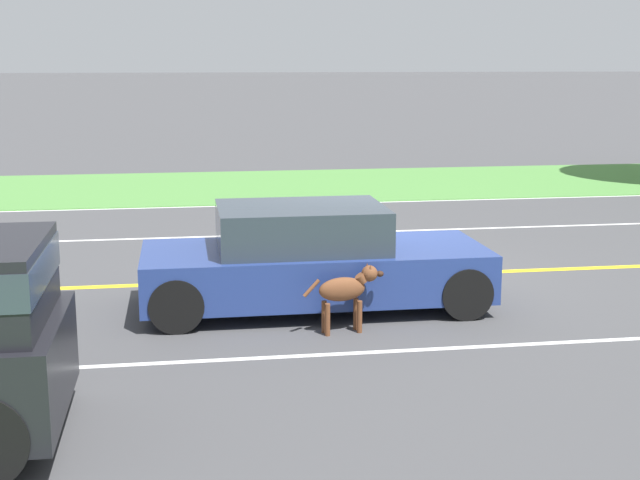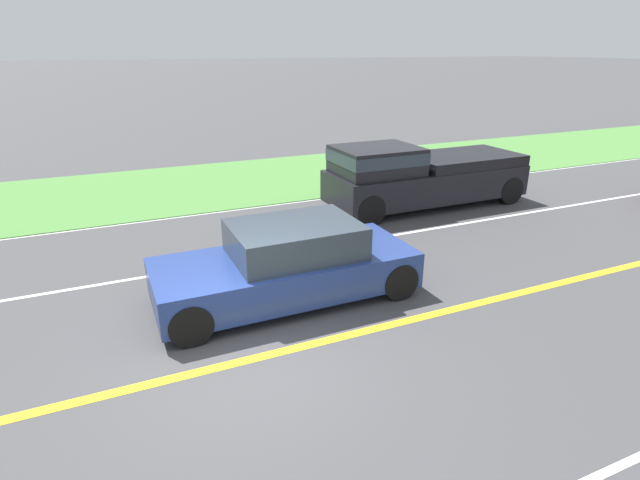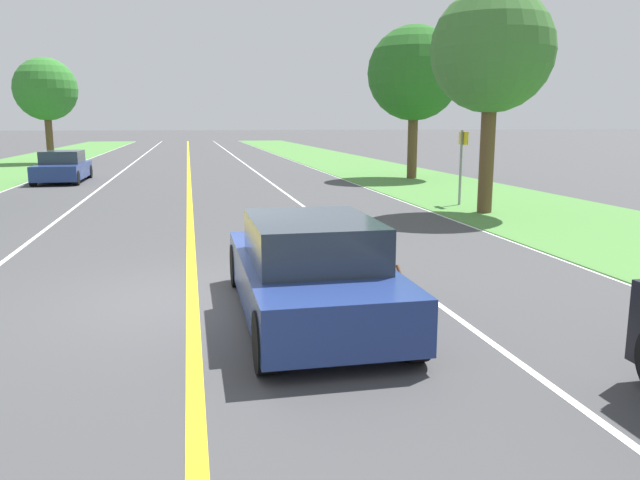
{
  "view_description": "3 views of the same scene",
  "coord_description": "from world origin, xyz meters",
  "px_view_note": "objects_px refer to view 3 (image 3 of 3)",
  "views": [
    {
      "loc": [
        12.91,
        -2.8,
        3.27
      ],
      "look_at": [
        1.52,
        -1.0,
        0.91
      ],
      "focal_mm": 50.0,
      "sensor_mm": 36.0,
      "label": 1
    },
    {
      "loc": [
        -5.94,
        1.6,
        4.18
      ],
      "look_at": [
        1.32,
        -1.63,
        1.11
      ],
      "focal_mm": 28.0,
      "sensor_mm": 36.0,
      "label": 2
    },
    {
      "loc": [
        0.03,
        -9.1,
        2.61
      ],
      "look_at": [
        1.64,
        -1.39,
        1.11
      ],
      "focal_mm": 35.0,
      "sensor_mm": 36.0,
      "label": 3
    }
  ],
  "objects_px": {
    "roadside_tree_left_far": "(46,90)",
    "oncoming_car": "(63,167)",
    "dog": "(385,270)",
    "street_sign": "(462,158)",
    "ego_car": "(310,271)",
    "roadside_tree_right_near": "(492,52)",
    "roadside_tree_right_far": "(414,74)"
  },
  "relations": [
    {
      "from": "dog",
      "to": "roadside_tree_left_far",
      "type": "relative_size",
      "value": 0.16
    },
    {
      "from": "roadside_tree_left_far",
      "to": "oncoming_car",
      "type": "bearing_deg",
      "value": -76.76
    },
    {
      "from": "roadside_tree_right_near",
      "to": "ego_car",
      "type": "bearing_deg",
      "value": -128.4
    },
    {
      "from": "roadside_tree_right_near",
      "to": "roadside_tree_left_far",
      "type": "bearing_deg",
      "value": 123.05
    },
    {
      "from": "roadside_tree_right_far",
      "to": "street_sign",
      "type": "xyz_separation_m",
      "value": [
        -1.81,
        -9.38,
        -3.27
      ]
    },
    {
      "from": "roadside_tree_left_far",
      "to": "street_sign",
      "type": "bearing_deg",
      "value": -55.1
    },
    {
      "from": "ego_car",
      "to": "street_sign",
      "type": "bearing_deg",
      "value": 56.51
    },
    {
      "from": "oncoming_car",
      "to": "roadside_tree_right_near",
      "type": "xyz_separation_m",
      "value": [
        13.82,
        -12.82,
        3.89
      ]
    },
    {
      "from": "oncoming_car",
      "to": "street_sign",
      "type": "distance_m",
      "value": 17.76
    },
    {
      "from": "oncoming_car",
      "to": "roadside_tree_right_near",
      "type": "bearing_deg",
      "value": 137.14
    },
    {
      "from": "roadside_tree_right_near",
      "to": "roadside_tree_right_far",
      "type": "height_order",
      "value": "roadside_tree_right_far"
    },
    {
      "from": "roadside_tree_right_near",
      "to": "roadside_tree_right_far",
      "type": "distance_m",
      "value": 11.26
    },
    {
      "from": "ego_car",
      "to": "roadside_tree_right_near",
      "type": "height_order",
      "value": "roadside_tree_right_near"
    },
    {
      "from": "ego_car",
      "to": "roadside_tree_right_far",
      "type": "distance_m",
      "value": 21.9
    },
    {
      "from": "dog",
      "to": "roadside_tree_right_far",
      "type": "height_order",
      "value": "roadside_tree_right_far"
    },
    {
      "from": "roadside_tree_right_far",
      "to": "roadside_tree_left_far",
      "type": "distance_m",
      "value": 23.96
    },
    {
      "from": "street_sign",
      "to": "ego_car",
      "type": "bearing_deg",
      "value": -123.49
    },
    {
      "from": "dog",
      "to": "roadside_tree_right_near",
      "type": "height_order",
      "value": "roadside_tree_right_near"
    },
    {
      "from": "oncoming_car",
      "to": "roadside_tree_right_near",
      "type": "relative_size",
      "value": 0.7
    },
    {
      "from": "ego_car",
      "to": "dog",
      "type": "height_order",
      "value": "ego_car"
    },
    {
      "from": "street_sign",
      "to": "oncoming_car",
      "type": "bearing_deg",
      "value": 141.29
    },
    {
      "from": "ego_car",
      "to": "roadside_tree_left_far",
      "type": "height_order",
      "value": "roadside_tree_left_far"
    },
    {
      "from": "ego_car",
      "to": "oncoming_car",
      "type": "bearing_deg",
      "value": 108.13
    },
    {
      "from": "ego_car",
      "to": "street_sign",
      "type": "height_order",
      "value": "street_sign"
    },
    {
      "from": "dog",
      "to": "oncoming_car",
      "type": "xyz_separation_m",
      "value": [
        -8.15,
        21.14,
        0.1
      ]
    },
    {
      "from": "dog",
      "to": "roadside_tree_right_far",
      "type": "distance_m",
      "value": 21.25
    },
    {
      "from": "roadside_tree_left_far",
      "to": "ego_car",
      "type": "bearing_deg",
      "value": -73.71
    },
    {
      "from": "roadside_tree_right_near",
      "to": "roadside_tree_left_far",
      "type": "distance_m",
      "value": 31.04
    },
    {
      "from": "dog",
      "to": "street_sign",
      "type": "height_order",
      "value": "street_sign"
    },
    {
      "from": "roadside_tree_right_near",
      "to": "dog",
      "type": "bearing_deg",
      "value": -124.29
    },
    {
      "from": "roadside_tree_right_near",
      "to": "roadside_tree_left_far",
      "type": "xyz_separation_m",
      "value": [
        -16.93,
        26.02,
        0.08
      ]
    },
    {
      "from": "oncoming_car",
      "to": "roadside_tree_left_far",
      "type": "distance_m",
      "value": 14.12
    }
  ]
}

